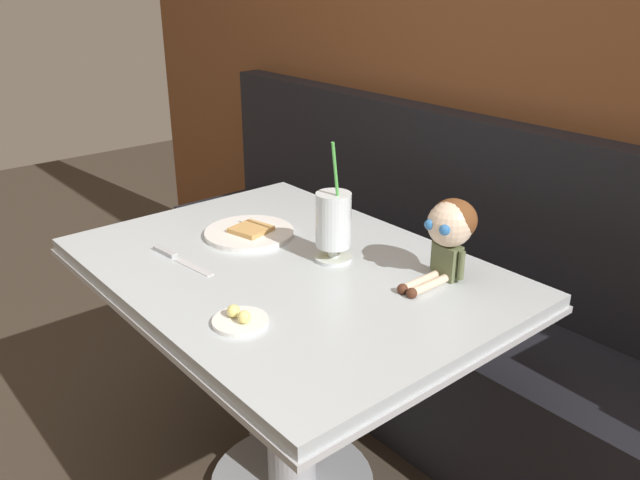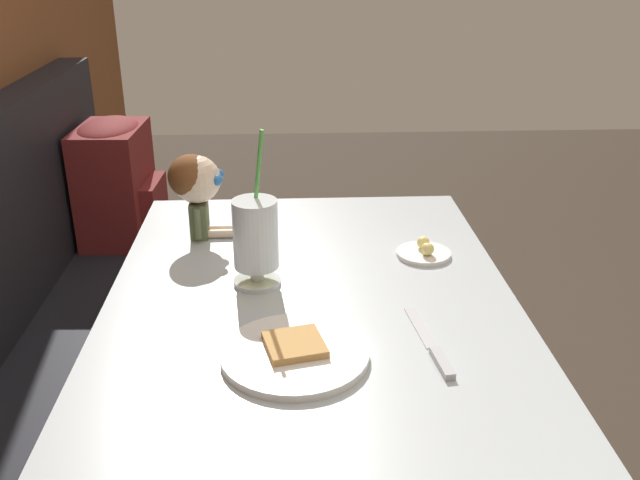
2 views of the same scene
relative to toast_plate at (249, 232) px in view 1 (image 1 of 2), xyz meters
The scene contains 8 objects.
wood_panel_wall 0.97m from the toast_plate, 75.09° to the left, with size 4.40×0.08×2.40m, color brown.
booth_bench 0.76m from the toast_plate, 69.47° to the left, with size 2.60×0.48×1.00m.
diner_table 0.30m from the toast_plate, ahead, with size 1.11×0.81×0.74m.
toast_plate is the anchor object (origin of this frame).
milkshake_glass 0.30m from the toast_plate, 14.71° to the left, with size 0.10×0.10×0.32m.
butter_saucer 0.49m from the toast_plate, 36.60° to the right, with size 0.12×0.12×0.04m.
butter_knife 0.24m from the toast_plate, 90.91° to the right, with size 0.24×0.05×0.01m.
seated_doll 0.58m from the toast_plate, 22.08° to the left, with size 0.11×0.22×0.20m.
Camera 1 is at (1.20, -0.72, 1.44)m, focal length 36.59 mm.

